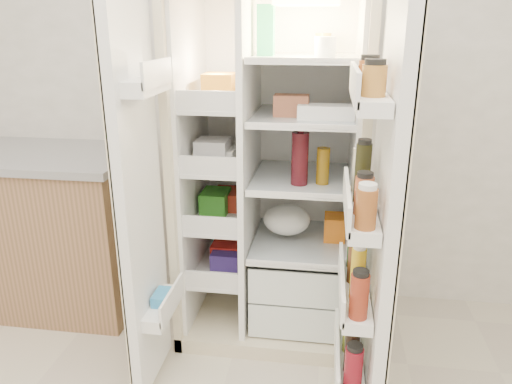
# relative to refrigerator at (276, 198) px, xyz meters

# --- Properties ---
(wall_back) EXTENTS (4.00, 0.02, 2.70)m
(wall_back) POSITION_rel_refrigerator_xyz_m (-0.17, 0.35, 0.61)
(wall_back) COLOR white
(wall_back) RESTS_ON floor
(refrigerator) EXTENTS (0.92, 0.70, 1.80)m
(refrigerator) POSITION_rel_refrigerator_xyz_m (0.00, 0.00, 0.00)
(refrigerator) COLOR beige
(refrigerator) RESTS_ON floor
(freezer_door) EXTENTS (0.15, 0.40, 1.72)m
(freezer_door) POSITION_rel_refrigerator_xyz_m (-0.52, -0.60, 0.15)
(freezer_door) COLOR white
(freezer_door) RESTS_ON floor
(fridge_door) EXTENTS (0.17, 0.58, 1.72)m
(fridge_door) POSITION_rel_refrigerator_xyz_m (0.46, -0.70, 0.13)
(fridge_door) COLOR white
(fridge_door) RESTS_ON floor
(kitchen_counter) EXTENTS (1.30, 0.69, 0.94)m
(kitchen_counter) POSITION_rel_refrigerator_xyz_m (-1.45, 0.01, -0.27)
(kitchen_counter) COLOR #996C4C
(kitchen_counter) RESTS_ON floor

